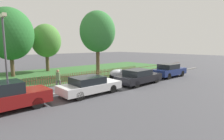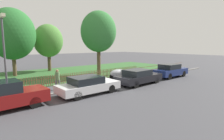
% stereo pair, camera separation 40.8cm
% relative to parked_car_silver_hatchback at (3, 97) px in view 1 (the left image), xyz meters
% --- Properties ---
extents(ground_plane, '(120.00, 120.00, 0.00)m').
position_rel_parked_car_silver_hatchback_xyz_m(ground_plane, '(7.18, 1.08, -0.76)').
color(ground_plane, '#424247').
extents(kerb_stone, '(35.92, 0.20, 0.12)m').
position_rel_parked_car_silver_hatchback_xyz_m(kerb_stone, '(7.18, 1.18, -0.70)').
color(kerb_stone, gray).
rests_on(kerb_stone, ground).
extents(grass_strip, '(35.92, 11.52, 0.01)m').
position_rel_parked_car_silver_hatchback_xyz_m(grass_strip, '(7.18, 9.54, -0.75)').
color(grass_strip, '#33602D').
rests_on(grass_strip, ground).
extents(park_fence, '(35.92, 0.05, 0.95)m').
position_rel_parked_car_silver_hatchback_xyz_m(park_fence, '(7.18, 3.79, -0.28)').
color(park_fence, brown).
rests_on(park_fence, ground).
extents(parked_car_silver_hatchback, '(4.46, 1.85, 1.53)m').
position_rel_parked_car_silver_hatchback_xyz_m(parked_car_silver_hatchback, '(0.00, 0.00, 0.00)').
color(parked_car_silver_hatchback, maroon).
rests_on(parked_car_silver_hatchback, ground).
extents(parked_car_black_saloon, '(4.37, 1.86, 1.25)m').
position_rel_parked_car_silver_hatchback_xyz_m(parked_car_black_saloon, '(5.14, -0.16, -0.12)').
color(parked_car_black_saloon, silver).
rests_on(parked_car_black_saloon, ground).
extents(parked_car_navy_estate, '(4.55, 2.04, 1.30)m').
position_rel_parked_car_silver_hatchback_xyz_m(parked_car_navy_estate, '(10.23, -0.27, -0.09)').
color(parked_car_navy_estate, black).
rests_on(parked_car_navy_estate, ground).
extents(parked_car_red_compact, '(4.32, 1.73, 1.42)m').
position_rel_parked_car_silver_hatchback_xyz_m(parked_car_red_compact, '(15.39, -0.17, -0.03)').
color(parked_car_red_compact, navy).
rests_on(parked_car_red_compact, ground).
extents(covered_motorcycle, '(1.87, 0.95, 0.96)m').
position_rel_parked_car_silver_hatchback_xyz_m(covered_motorcycle, '(10.56, 2.83, -0.17)').
color(covered_motorcycle, black).
rests_on(covered_motorcycle, ground).
extents(tree_behind_motorcycle, '(4.80, 4.80, 7.34)m').
position_rel_parked_car_silver_hatchback_xyz_m(tree_behind_motorcycle, '(2.79, 11.24, 3.81)').
color(tree_behind_motorcycle, brown).
rests_on(tree_behind_motorcycle, ground).
extents(tree_mid_park, '(3.74, 3.74, 6.15)m').
position_rel_parked_car_silver_hatchback_xyz_m(tree_mid_park, '(7.28, 12.91, 3.22)').
color(tree_mid_park, brown).
rests_on(tree_mid_park, ground).
extents(tree_far_left, '(4.01, 4.01, 7.23)m').
position_rel_parked_car_silver_hatchback_xyz_m(tree_far_left, '(10.54, 6.11, 4.14)').
color(tree_far_left, brown).
rests_on(tree_far_left, ground).
extents(pedestrian_near_fence, '(0.43, 0.43, 1.57)m').
position_rel_parked_car_silver_hatchback_xyz_m(pedestrian_near_fence, '(3.98, 2.30, 0.13)').
color(pedestrian_near_fence, slate).
rests_on(pedestrian_near_fence, ground).
extents(street_lamp, '(0.20, 0.79, 5.10)m').
position_rel_parked_car_silver_hatchback_xyz_m(street_lamp, '(0.57, 1.60, 2.50)').
color(street_lamp, '#47474C').
rests_on(street_lamp, ground).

